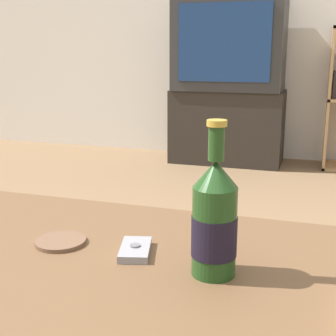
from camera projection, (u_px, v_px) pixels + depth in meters
name	position (u px, v px, depth m)	size (l,w,h in m)	color
coffee_table	(100.00, 292.00, 0.87)	(1.13, 0.60, 0.45)	brown
tv_stand	(227.00, 126.00, 3.53)	(0.82, 0.40, 0.54)	#28231E
television	(230.00, 43.00, 3.38)	(0.78, 0.44, 0.67)	#2D2D2D
beer_bottle	(215.00, 220.00, 0.77)	(0.08, 0.08, 0.26)	#1E4219
cell_phone	(135.00, 250.00, 0.87)	(0.08, 0.11, 0.02)	gray
coaster	(61.00, 242.00, 0.92)	(0.10, 0.10, 0.01)	brown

